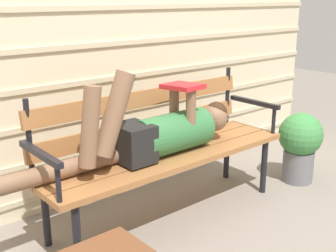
% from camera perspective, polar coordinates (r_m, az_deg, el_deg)
% --- Properties ---
extents(ground_plane, '(12.00, 12.00, 0.00)m').
position_cam_1_polar(ground_plane, '(2.92, 1.44, -12.39)').
color(ground_plane, gray).
extents(house_siding, '(4.48, 0.08, 2.20)m').
position_cam_1_polar(house_siding, '(3.15, -7.42, 10.73)').
color(house_siding, beige).
rests_on(house_siding, ground).
extents(park_bench, '(1.77, 0.49, 0.89)m').
position_cam_1_polar(park_bench, '(2.84, -0.91, -2.30)').
color(park_bench, '#9E6638').
rests_on(park_bench, ground).
extents(reclining_person, '(1.74, 0.26, 0.59)m').
position_cam_1_polar(reclining_person, '(2.69, -1.71, -0.84)').
color(reclining_person, '#33703D').
extents(potted_plant, '(0.34, 0.34, 0.56)m').
position_cam_1_polar(potted_plant, '(3.55, 16.92, -2.16)').
color(potted_plant, slate).
rests_on(potted_plant, ground).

